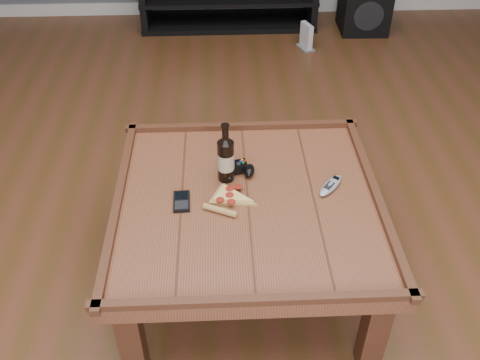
{
  "coord_description": "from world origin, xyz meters",
  "views": [
    {
      "loc": [
        -0.1,
        -1.52,
        1.77
      ],
      "look_at": [
        -0.03,
        0.03,
        0.52
      ],
      "focal_mm": 40.0,
      "sensor_mm": 36.0,
      "label": 1
    }
  ],
  "objects_px": {
    "game_console": "(306,37)",
    "subwoofer": "(364,7)",
    "remote_control": "(331,185)",
    "game_controller": "(237,170)",
    "pizza_slice": "(228,199)",
    "coffee_table": "(248,211)",
    "beer_bottle": "(226,158)",
    "smartphone": "(182,201)"
  },
  "relations": [
    {
      "from": "beer_bottle",
      "to": "smartphone",
      "type": "height_order",
      "value": "beer_bottle"
    },
    {
      "from": "pizza_slice",
      "to": "remote_control",
      "type": "xyz_separation_m",
      "value": [
        0.4,
        0.06,
        0.0
      ]
    },
    {
      "from": "game_console",
      "to": "subwoofer",
      "type": "bearing_deg",
      "value": 14.34
    },
    {
      "from": "remote_control",
      "to": "subwoofer",
      "type": "height_order",
      "value": "remote_control"
    },
    {
      "from": "smartphone",
      "to": "game_console",
      "type": "height_order",
      "value": "smartphone"
    },
    {
      "from": "coffee_table",
      "to": "pizza_slice",
      "type": "distance_m",
      "value": 0.1
    },
    {
      "from": "pizza_slice",
      "to": "coffee_table",
      "type": "bearing_deg",
      "value": 27.53
    },
    {
      "from": "beer_bottle",
      "to": "subwoofer",
      "type": "xyz_separation_m",
      "value": [
        1.15,
        2.46,
        -0.37
      ]
    },
    {
      "from": "coffee_table",
      "to": "beer_bottle",
      "type": "height_order",
      "value": "beer_bottle"
    },
    {
      "from": "game_controller",
      "to": "pizza_slice",
      "type": "bearing_deg",
      "value": -116.21
    },
    {
      "from": "coffee_table",
      "to": "pizza_slice",
      "type": "bearing_deg",
      "value": -177.3
    },
    {
      "from": "game_controller",
      "to": "remote_control",
      "type": "distance_m",
      "value": 0.37
    },
    {
      "from": "beer_bottle",
      "to": "remote_control",
      "type": "bearing_deg",
      "value": -10.67
    },
    {
      "from": "subwoofer",
      "to": "beer_bottle",
      "type": "bearing_deg",
      "value": -113.44
    },
    {
      "from": "coffee_table",
      "to": "game_controller",
      "type": "bearing_deg",
      "value": 103.17
    },
    {
      "from": "coffee_table",
      "to": "game_controller",
      "type": "xyz_separation_m",
      "value": [
        -0.04,
        0.15,
        0.08
      ]
    },
    {
      "from": "coffee_table",
      "to": "remote_control",
      "type": "height_order",
      "value": "coffee_table"
    },
    {
      "from": "pizza_slice",
      "to": "remote_control",
      "type": "relative_size",
      "value": 1.82
    },
    {
      "from": "coffee_table",
      "to": "remote_control",
      "type": "relative_size",
      "value": 6.85
    },
    {
      "from": "game_controller",
      "to": "subwoofer",
      "type": "relative_size",
      "value": 0.43
    },
    {
      "from": "coffee_table",
      "to": "smartphone",
      "type": "relative_size",
      "value": 8.93
    },
    {
      "from": "pizza_slice",
      "to": "subwoofer",
      "type": "xyz_separation_m",
      "value": [
        1.14,
        2.59,
        -0.28
      ]
    },
    {
      "from": "remote_control",
      "to": "game_controller",
      "type": "bearing_deg",
      "value": -157.24
    },
    {
      "from": "beer_bottle",
      "to": "smartphone",
      "type": "xyz_separation_m",
      "value": [
        -0.17,
        -0.14,
        -0.09
      ]
    },
    {
      "from": "pizza_slice",
      "to": "game_controller",
      "type": "bearing_deg",
      "value": 101.4
    },
    {
      "from": "subwoofer",
      "to": "game_controller",
      "type": "bearing_deg",
      "value": -112.84
    },
    {
      "from": "game_controller",
      "to": "pizza_slice",
      "type": "distance_m",
      "value": 0.16
    },
    {
      "from": "pizza_slice",
      "to": "smartphone",
      "type": "distance_m",
      "value": 0.17
    },
    {
      "from": "beer_bottle",
      "to": "smartphone",
      "type": "bearing_deg",
      "value": -140.61
    },
    {
      "from": "game_controller",
      "to": "game_console",
      "type": "distance_m",
      "value": 2.22
    },
    {
      "from": "smartphone",
      "to": "remote_control",
      "type": "bearing_deg",
      "value": 3.68
    },
    {
      "from": "beer_bottle",
      "to": "smartphone",
      "type": "relative_size",
      "value": 2.18
    },
    {
      "from": "smartphone",
      "to": "game_controller",
      "type": "bearing_deg",
      "value": 34.88
    },
    {
      "from": "pizza_slice",
      "to": "game_console",
      "type": "xyz_separation_m",
      "value": [
        0.64,
        2.26,
        -0.37
      ]
    },
    {
      "from": "game_controller",
      "to": "subwoofer",
      "type": "height_order",
      "value": "game_controller"
    },
    {
      "from": "beer_bottle",
      "to": "subwoofer",
      "type": "bearing_deg",
      "value": 64.97
    },
    {
      "from": "game_console",
      "to": "pizza_slice",
      "type": "bearing_deg",
      "value": -125.22
    },
    {
      "from": "coffee_table",
      "to": "pizza_slice",
      "type": "xyz_separation_m",
      "value": [
        -0.07,
        -0.0,
        0.07
      ]
    },
    {
      "from": "pizza_slice",
      "to": "remote_control",
      "type": "distance_m",
      "value": 0.4
    },
    {
      "from": "smartphone",
      "to": "pizza_slice",
      "type": "bearing_deg",
      "value": -0.77
    },
    {
      "from": "remote_control",
      "to": "subwoofer",
      "type": "bearing_deg",
      "value": 111.8
    },
    {
      "from": "subwoofer",
      "to": "game_console",
      "type": "xyz_separation_m",
      "value": [
        -0.5,
        -0.34,
        -0.09
      ]
    }
  ]
}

